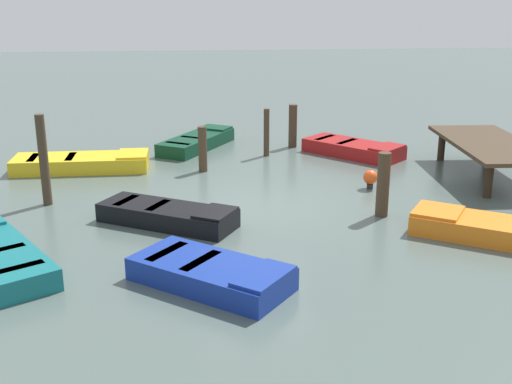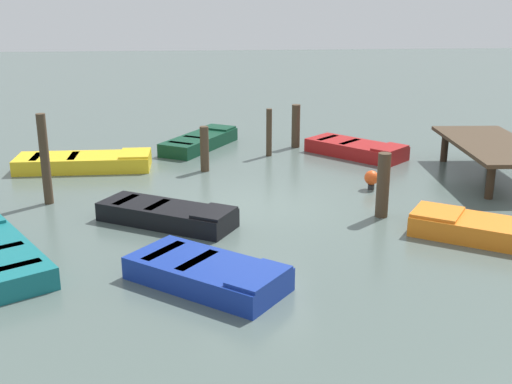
% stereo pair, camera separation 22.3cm
% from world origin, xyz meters
% --- Properties ---
extents(ground_plane, '(80.00, 80.00, 0.00)m').
position_xyz_m(ground_plane, '(0.00, 0.00, 0.00)').
color(ground_plane, '#4C5B56').
extents(dock_segment, '(4.48, 2.20, 0.95)m').
position_xyz_m(dock_segment, '(-1.84, 6.37, 0.84)').
color(dock_segment, '#423323').
rests_on(dock_segment, ground_plane).
extents(rowboat_dark_green, '(3.21, 2.51, 0.46)m').
position_xyz_m(rowboat_dark_green, '(-5.84, -1.29, 0.22)').
color(rowboat_dark_green, '#0C3823').
rests_on(rowboat_dark_green, ground_plane).
extents(rowboat_black, '(2.35, 3.08, 0.46)m').
position_xyz_m(rowboat_black, '(0.98, -1.97, 0.22)').
color(rowboat_black, black).
rests_on(rowboat_black, ground_plane).
extents(rowboat_red, '(2.98, 2.91, 0.46)m').
position_xyz_m(rowboat_red, '(-4.45, 3.39, 0.22)').
color(rowboat_red, maroon).
rests_on(rowboat_red, ground_plane).
extents(rowboat_yellow, '(1.25, 3.64, 0.46)m').
position_xyz_m(rowboat_yellow, '(-3.57, -4.46, 0.22)').
color(rowboat_yellow, gold).
rests_on(rowboat_yellow, ground_plane).
extents(rowboat_blue, '(2.66, 2.91, 0.46)m').
position_xyz_m(rowboat_blue, '(4.01, -1.15, 0.22)').
color(rowboat_blue, navy).
rests_on(rowboat_blue, ground_plane).
extents(mooring_piling_near_right, '(0.21, 0.21, 2.12)m').
position_xyz_m(mooring_piling_near_right, '(-0.63, -4.80, 1.06)').
color(mooring_piling_near_right, '#423323').
rests_on(mooring_piling_near_right, ground_plane).
extents(mooring_piling_far_left, '(0.24, 0.24, 1.24)m').
position_xyz_m(mooring_piling_far_left, '(-3.14, -1.15, 0.62)').
color(mooring_piling_far_left, '#423323').
rests_on(mooring_piling_far_left, ground_plane).
extents(mooring_piling_center, '(0.17, 0.17, 1.42)m').
position_xyz_m(mooring_piling_center, '(-4.67, 0.77, 0.71)').
color(mooring_piling_center, '#423323').
rests_on(mooring_piling_center, ground_plane).
extents(mooring_piling_near_left, '(0.28, 0.28, 1.43)m').
position_xyz_m(mooring_piling_near_left, '(0.90, 2.69, 0.72)').
color(mooring_piling_near_left, '#423323').
rests_on(mooring_piling_near_left, ground_plane).
extents(mooring_piling_mid_left, '(0.26, 0.26, 1.35)m').
position_xyz_m(mooring_piling_mid_left, '(-5.72, 1.73, 0.68)').
color(mooring_piling_mid_left, '#423323').
rests_on(mooring_piling_mid_left, ground_plane).
extents(marker_buoy, '(0.36, 0.36, 0.48)m').
position_xyz_m(marker_buoy, '(-1.10, 2.98, 0.29)').
color(marker_buoy, '#262626').
rests_on(marker_buoy, ground_plane).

